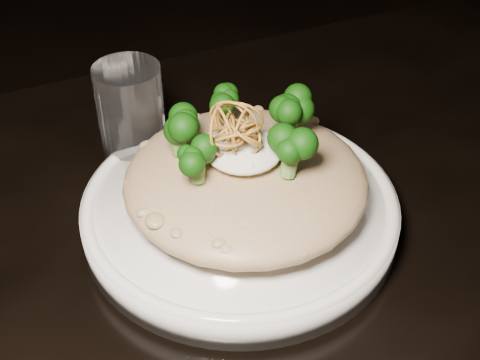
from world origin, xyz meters
The scene contains 7 objects.
table centered at (0.00, 0.00, 0.67)m, with size 1.10×0.80×0.75m.
plate centered at (0.02, 0.06, 0.77)m, with size 0.30×0.30×0.03m, color white.
risotto centered at (0.03, 0.06, 0.81)m, with size 0.23×0.23×0.05m, color brown.
broccoli centered at (0.03, 0.07, 0.86)m, with size 0.15×0.15×0.06m, color black, non-canonical shape.
cheese centered at (0.03, 0.06, 0.84)m, with size 0.07×0.07×0.02m, color silver.
shallots centered at (0.02, 0.06, 0.87)m, with size 0.06×0.06×0.04m, color brown, non-canonical shape.
drinking_glass centered at (-0.04, 0.19, 0.81)m, with size 0.07×0.07×0.12m, color silver.
Camera 1 is at (-0.17, -0.37, 1.20)m, focal length 50.00 mm.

